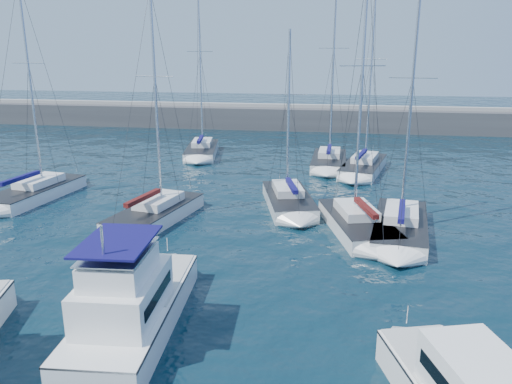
% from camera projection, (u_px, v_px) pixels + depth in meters
% --- Properties ---
extents(ground, '(220.00, 220.00, 0.00)m').
position_uv_depth(ground, '(180.00, 301.00, 22.46)').
color(ground, black).
rests_on(ground, ground).
extents(breakwater, '(160.00, 6.00, 4.45)m').
position_uv_depth(breakwater, '(291.00, 121.00, 71.50)').
color(breakwater, '#424244').
rests_on(breakwater, ground).
extents(motor_yacht_stbd_inner, '(3.87, 9.46, 4.69)m').
position_uv_depth(motor_yacht_stbd_inner, '(131.00, 306.00, 19.67)').
color(motor_yacht_stbd_inner, white).
rests_on(motor_yacht_stbd_inner, ground).
extents(sailboat_mid_a, '(4.08, 8.80, 16.01)m').
position_uv_depth(sailboat_mid_a, '(36.00, 192.00, 37.77)').
color(sailboat_mid_a, white).
rests_on(sailboat_mid_a, ground).
extents(sailboat_mid_b, '(4.61, 8.55, 14.87)m').
position_uv_depth(sailboat_mid_b, '(156.00, 213.00, 32.87)').
color(sailboat_mid_b, silver).
rests_on(sailboat_mid_b, ground).
extents(sailboat_mid_c, '(4.81, 8.25, 12.59)m').
position_uv_depth(sailboat_mid_c, '(288.00, 200.00, 35.71)').
color(sailboat_mid_c, silver).
rests_on(sailboat_mid_c, ground).
extents(sailboat_mid_d, '(5.19, 8.48, 16.04)m').
position_uv_depth(sailboat_mid_d, '(358.00, 223.00, 30.96)').
color(sailboat_mid_d, silver).
rests_on(sailboat_mid_d, ground).
extents(sailboat_mid_e, '(4.20, 9.07, 14.93)m').
position_uv_depth(sailboat_mid_e, '(400.00, 226.00, 30.44)').
color(sailboat_mid_e, white).
rests_on(sailboat_mid_e, ground).
extents(sailboat_back_a, '(4.52, 9.09, 17.26)m').
position_uv_depth(sailboat_back_a, '(202.00, 150.00, 53.52)').
color(sailboat_back_a, white).
rests_on(sailboat_back_a, ground).
extents(sailboat_back_b, '(3.30, 8.25, 17.78)m').
position_uv_depth(sailboat_back_b, '(329.00, 161.00, 48.29)').
color(sailboat_back_b, silver).
rests_on(sailboat_back_b, ground).
extents(sailboat_back_c, '(4.89, 9.36, 16.23)m').
position_uv_depth(sailboat_back_c, '(364.00, 166.00, 46.07)').
color(sailboat_back_c, white).
rests_on(sailboat_back_c, ground).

